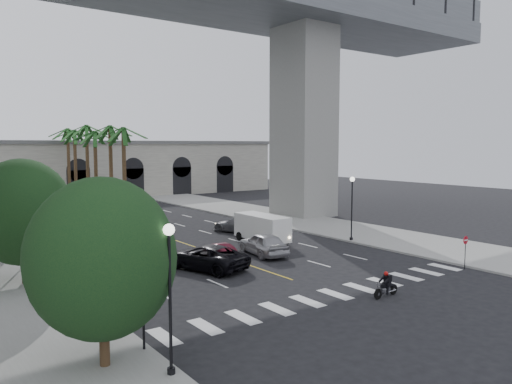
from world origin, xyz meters
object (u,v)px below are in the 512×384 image
object	(u,v)px
car_e	(88,238)
car_d	(239,224)
lamp_post_left_far	(30,215)
do_not_enter_sign	(465,245)
traffic_signal_far	(106,268)
cargo_van	(262,227)
traffic_signal_near	(143,289)
car_b	(216,253)
motorcycle_rider	(387,285)
lamp_post_right	(352,203)
pedestrian_a	(46,290)
lamp_post_left_near	(170,286)
car_a	(263,244)
car_c	(206,257)

from	to	relation	value
car_e	car_d	bearing A→B (deg)	-177.54
lamp_post_left_far	do_not_enter_sign	distance (m)	28.78
traffic_signal_far	car_e	distance (m)	17.04
do_not_enter_sign	cargo_van	bearing A→B (deg)	107.35
traffic_signal_near	car_b	size ratio (longest dim) A/B	0.88
car_b	car_d	bearing A→B (deg)	-130.42
car_d	car_e	distance (m)	13.38
motorcycle_rider	do_not_enter_sign	distance (m)	8.69
motorcycle_rider	car_d	world-z (taller)	car_d
do_not_enter_sign	car_b	bearing A→B (deg)	135.86
lamp_post_right	pedestrian_a	distance (m)	24.77
motorcycle_rider	car_d	bearing A→B (deg)	74.24
lamp_post_right	cargo_van	size ratio (longest dim) A/B	1.01
traffic_signal_far	car_d	xyz separation A→B (m)	(17.69, 15.52, -1.78)
car_e	pedestrian_a	distance (m)	14.30
lamp_post_left_near	pedestrian_a	xyz separation A→B (m)	(-1.68, 9.97, -2.24)
car_a	car_c	world-z (taller)	car_a
car_e	traffic_signal_far	bearing A→B (deg)	81.39
lamp_post_left_near	do_not_enter_sign	size ratio (longest dim) A/B	2.47
motorcycle_rider	pedestrian_a	xyz separation A→B (m)	(-14.99, 8.34, 0.37)
traffic_signal_far	pedestrian_a	size ratio (longest dim) A/B	2.19
lamp_post_left_far	pedestrian_a	xyz separation A→B (m)	(-1.68, -11.03, -2.24)
traffic_signal_near	pedestrian_a	xyz separation A→B (m)	(-1.78, 7.47, -1.53)
lamp_post_left_near	car_e	size ratio (longest dim) A/B	1.07
traffic_signal_near	motorcycle_rider	world-z (taller)	traffic_signal_near
car_b	cargo_van	distance (m)	7.85
car_e	car_b	bearing A→B (deg)	125.59
motorcycle_rider	car_a	size ratio (longest dim) A/B	0.39
lamp_post_right	traffic_signal_near	size ratio (longest dim) A/B	1.47
cargo_van	traffic_signal_far	bearing A→B (deg)	-147.37
car_c	cargo_van	distance (m)	9.49
lamp_post_left_far	do_not_enter_sign	xyz separation A→B (m)	(21.90, -18.60, -1.65)
car_c	car_d	size ratio (longest dim) A/B	1.14
lamp_post_left_near	lamp_post_left_far	size ratio (longest dim) A/B	1.00
lamp_post_left_near	pedestrian_a	world-z (taller)	lamp_post_left_near
lamp_post_left_far	car_a	xyz separation A→B (m)	(14.02, -7.66, -2.39)
traffic_signal_near	car_d	world-z (taller)	traffic_signal_near
lamp_post_left_near	do_not_enter_sign	bearing A→B (deg)	6.26
traffic_signal_near	car_c	world-z (taller)	traffic_signal_near
car_e	cargo_van	xyz separation A→B (m)	(12.27, -5.84, 0.41)
lamp_post_right	do_not_enter_sign	distance (m)	10.76
lamp_post_left_near	cargo_van	world-z (taller)	lamp_post_left_near
car_a	car_d	distance (m)	9.47
car_b	car_c	size ratio (longest dim) A/B	0.73
lamp_post_left_far	traffic_signal_near	size ratio (longest dim) A/B	1.47
pedestrian_a	car_c	bearing A→B (deg)	17.70
lamp_post_left_far	car_d	bearing A→B (deg)	3.28
car_b	cargo_van	bearing A→B (deg)	-149.06
car_c	car_d	xyz separation A→B (m)	(9.22, 9.82, -0.06)
car_c	do_not_enter_sign	bearing A→B (deg)	125.52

